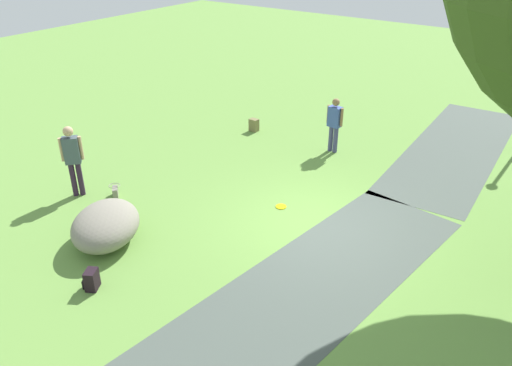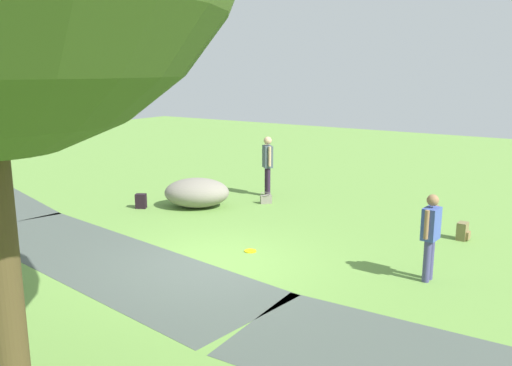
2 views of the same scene
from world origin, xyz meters
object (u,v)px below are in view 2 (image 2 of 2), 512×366
at_px(lawn_boulder, 197,193).
at_px(handbag_on_grass, 266,199).
at_px(backpack_by_boulder, 141,201).
at_px(frisbee_on_grass, 250,251).
at_px(spare_backpack_on_lawn, 463,231).
at_px(woman_with_handbag, 268,162).
at_px(man_near_boulder, 431,232).

xyz_separation_m(lawn_boulder, handbag_on_grass, (-1.39, -1.37, -0.26)).
xyz_separation_m(backpack_by_boulder, frisbee_on_grass, (-4.49, 1.25, -0.18)).
bearing_deg(spare_backpack_on_lawn, backpack_by_boulder, 14.31).
xyz_separation_m(handbag_on_grass, frisbee_on_grass, (-1.92, 3.58, -0.13)).
xyz_separation_m(lawn_boulder, woman_with_handbag, (-0.93, -2.16, 0.65)).
distance_m(lawn_boulder, woman_with_handbag, 2.45).
height_order(handbag_on_grass, frisbee_on_grass, handbag_on_grass).
height_order(man_near_boulder, handbag_on_grass, man_near_boulder).
distance_m(woman_with_handbag, handbag_on_grass, 1.29).
relative_size(handbag_on_grass, backpack_by_boulder, 0.96).
relative_size(lawn_boulder, woman_with_handbag, 1.24).
bearing_deg(handbag_on_grass, backpack_by_boulder, 42.21).
distance_m(backpack_by_boulder, frisbee_on_grass, 4.66).
bearing_deg(lawn_boulder, man_near_boulder, 166.00).
bearing_deg(backpack_by_boulder, spare_backpack_on_lawn, -165.69).
bearing_deg(woman_with_handbag, lawn_boulder, 66.65).
bearing_deg(backpack_by_boulder, lawn_boulder, -140.67).
bearing_deg(spare_backpack_on_lawn, woman_with_handbag, -10.50).
height_order(man_near_boulder, backpack_by_boulder, man_near_boulder).
distance_m(backpack_by_boulder, spare_backpack_on_lawn, 8.26).
distance_m(handbag_on_grass, backpack_by_boulder, 3.48).
distance_m(handbag_on_grass, frisbee_on_grass, 4.06).
distance_m(handbag_on_grass, spare_backpack_on_lawn, 5.44).
height_order(woman_with_handbag, spare_backpack_on_lawn, woman_with_handbag).
distance_m(woman_with_handbag, spare_backpack_on_lawn, 6.05).
bearing_deg(backpack_by_boulder, woman_with_handbag, -124.04).
distance_m(man_near_boulder, spare_backpack_on_lawn, 2.88).
bearing_deg(backpack_by_boulder, man_near_boulder, 174.74).
xyz_separation_m(woman_with_handbag, frisbee_on_grass, (-2.37, 4.38, -1.04)).
distance_m(lawn_boulder, frisbee_on_grass, 4.00).
relative_size(woman_with_handbag, backpack_by_boulder, 4.49).
bearing_deg(frisbee_on_grass, spare_backpack_on_lawn, -136.88).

